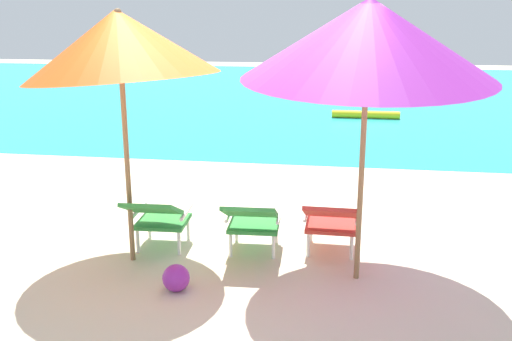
# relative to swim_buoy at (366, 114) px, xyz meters

# --- Properties ---
(ground_plane) EXTENTS (40.00, 40.00, 0.00)m
(ground_plane) POSITION_rel_swim_buoy_xyz_m (-1.44, -4.21, -0.10)
(ground_plane) COLOR beige
(ocean_band) EXTENTS (40.00, 18.00, 0.01)m
(ocean_band) POSITION_rel_swim_buoy_xyz_m (-1.44, 4.39, -0.09)
(ocean_band) COLOR #28B2B7
(ocean_band) RESTS_ON ground_plane
(swim_buoy) EXTENTS (1.60, 0.18, 0.18)m
(swim_buoy) POSITION_rel_swim_buoy_xyz_m (0.00, 0.00, 0.00)
(swim_buoy) COLOR yellow
(swim_buoy) RESTS_ON ocean_band
(lounge_chair_left) EXTENTS (0.57, 0.90, 0.68)m
(lounge_chair_left) POSITION_rel_swim_buoy_xyz_m (-2.36, -8.39, 0.31)
(lounge_chair_left) COLOR #338E3D
(lounge_chair_left) RESTS_ON ground_plane
(lounge_chair_center) EXTENTS (0.58, 0.90, 0.68)m
(lounge_chair_center) POSITION_rel_swim_buoy_xyz_m (-1.39, -8.34, 0.31)
(lounge_chair_center) COLOR #338E3D
(lounge_chair_center) RESTS_ON ground_plane
(lounge_chair_right) EXTENTS (0.55, 0.88, 0.68)m
(lounge_chair_right) POSITION_rel_swim_buoy_xyz_m (-0.60, -8.22, 0.31)
(lounge_chair_right) COLOR red
(lounge_chair_right) RESTS_ON ground_plane
(beach_umbrella_left) EXTENTS (2.45, 2.43, 2.54)m
(beach_umbrella_left) POSITION_rel_swim_buoy_xyz_m (-2.57, -8.61, 2.05)
(beach_umbrella_left) COLOR olive
(beach_umbrella_left) RESTS_ON ground_plane
(beach_umbrella_right) EXTENTS (2.32, 2.36, 2.63)m
(beach_umbrella_right) POSITION_rel_swim_buoy_xyz_m (-0.33, -8.68, 2.11)
(beach_umbrella_right) COLOR olive
(beach_umbrella_right) RESTS_ON ground_plane
(beach_ball) EXTENTS (0.25, 0.25, 0.25)m
(beach_ball) POSITION_rel_swim_buoy_xyz_m (-1.94, -9.19, 0.03)
(beach_ball) COLOR purple
(beach_ball) RESTS_ON ground_plane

